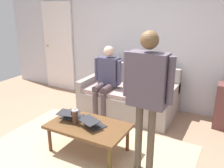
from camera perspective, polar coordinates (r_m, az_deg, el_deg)
name	(u,v)px	position (r m, az deg, el deg)	size (l,w,h in m)	color
ground_plane	(82,157)	(3.50, -7.15, -16.69)	(7.68, 7.68, 0.00)	#9B765D
area_rug	(85,154)	(3.54, -6.37, -16.09)	(2.83, 1.93, 0.01)	tan
back_wall	(144,38)	(4.85, 7.56, 10.64)	(7.04, 0.11, 2.70)	silver
interior_door	(59,47)	(5.90, -12.50, 8.59)	(0.82, 0.09, 2.05)	silver
couch	(129,97)	(4.61, 3.93, -3.12)	(1.73, 0.92, 0.88)	gray
coffee_table	(88,128)	(3.42, -5.63, -10.22)	(1.10, 0.66, 0.41)	brown
laptop_left	(93,123)	(3.34, -4.53, -9.24)	(0.38, 0.38, 0.12)	#28282D
laptop_center	(71,115)	(3.59, -9.70, -7.30)	(0.35, 0.37, 0.12)	#28282D
french_press	(75,117)	(3.40, -8.72, -7.65)	(0.11, 0.09, 0.24)	#4C3323
person_standing	(147,87)	(2.74, 8.31, -0.68)	(0.60, 0.21, 1.74)	brown
person_seated	(107,76)	(4.43, -1.23, 1.78)	(0.55, 0.51, 1.28)	#49393E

